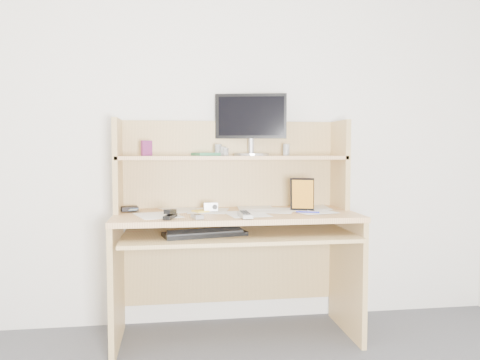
{
  "coord_description": "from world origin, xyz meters",
  "views": [
    {
      "loc": [
        -0.37,
        -1.21,
        1.11
      ],
      "look_at": [
        0.02,
        1.43,
        0.94
      ],
      "focal_mm": 35.0,
      "sensor_mm": 36.0,
      "label": 1
    }
  ],
  "objects": [
    {
      "name": "stapler",
      "position": [
        -0.38,
        1.29,
        0.78
      ],
      "size": [
        0.08,
        0.15,
        0.04
      ],
      "primitive_type": "cube",
      "rotation": [
        0.0,
        0.0,
        -0.28
      ],
      "color": "black",
      "rests_on": "paper_clutter"
    },
    {
      "name": "chip_stack_b",
      "position": [
        -0.08,
        1.66,
        1.12
      ],
      "size": [
        0.05,
        0.05,
        0.07
      ],
      "primitive_type": "cylinder",
      "rotation": [
        0.0,
        0.0,
        0.22
      ],
      "color": "white",
      "rests_on": "desk"
    },
    {
      "name": "blue_pen",
      "position": [
        0.4,
        1.38,
        0.76
      ],
      "size": [
        0.13,
        0.05,
        0.01
      ],
      "primitive_type": "cylinder",
      "rotation": [
        1.57,
        0.0,
        1.21
      ],
      "color": "#161BAA",
      "rests_on": "paper_clutter"
    },
    {
      "name": "chip_stack_d",
      "position": [
        0.34,
        1.65,
        1.12
      ],
      "size": [
        0.05,
        0.05,
        0.07
      ],
      "primitive_type": "cylinder",
      "rotation": [
        0.0,
        0.0,
        -0.4
      ],
      "color": "white",
      "rests_on": "desk"
    },
    {
      "name": "game_case",
      "position": [
        0.4,
        1.47,
        0.85
      ],
      "size": [
        0.14,
        0.06,
        0.2
      ],
      "primitive_type": "cube",
      "rotation": [
        0.0,
        0.0,
        -0.32
      ],
      "color": "black",
      "rests_on": "paper_clutter"
    },
    {
      "name": "chip_stack_c",
      "position": [
        -0.04,
        1.62,
        1.11
      ],
      "size": [
        0.05,
        0.05,
        0.05
      ],
      "primitive_type": "cylinder",
      "rotation": [
        0.0,
        0.0,
        0.21
      ],
      "color": "black",
      "rests_on": "desk"
    },
    {
      "name": "monitor",
      "position": [
        0.13,
        1.71,
        1.29
      ],
      "size": [
        0.45,
        0.23,
        0.39
      ],
      "rotation": [
        0.0,
        0.0,
        -0.23
      ],
      "color": "#BBBAC0",
      "rests_on": "desk"
    },
    {
      "name": "keyboard",
      "position": [
        -0.19,
        1.3,
        0.66
      ],
      "size": [
        0.47,
        0.25,
        0.03
      ],
      "rotation": [
        0.0,
        0.0,
        0.22
      ],
      "color": "black",
      "rests_on": "desk"
    },
    {
      "name": "tv_remote",
      "position": [
        0.02,
        1.27,
        0.77
      ],
      "size": [
        0.06,
        0.2,
        0.02
      ],
      "primitive_type": "cube",
      "rotation": [
        0.0,
        0.0,
        0.03
      ],
      "color": "#A8A8A2",
      "rests_on": "paper_clutter"
    },
    {
      "name": "digital_camera",
      "position": [
        -0.14,
        1.53,
        0.78
      ],
      "size": [
        0.08,
        0.04,
        0.05
      ],
      "primitive_type": "cube",
      "rotation": [
        0.0,
        0.0,
        0.07
      ],
      "color": "silver",
      "rests_on": "paper_clutter"
    },
    {
      "name": "desk",
      "position": [
        0.0,
        1.56,
        0.69
      ],
      "size": [
        1.4,
        0.7,
        1.3
      ],
      "color": "tan",
      "rests_on": "floor"
    },
    {
      "name": "card_box",
      "position": [
        -0.52,
        1.63,
        1.13
      ],
      "size": [
        0.07,
        0.05,
        0.09
      ],
      "primitive_type": "cube",
      "rotation": [
        0.0,
        0.0,
        0.57
      ],
      "color": "maroon",
      "rests_on": "desk"
    },
    {
      "name": "shelf_book",
      "position": [
        -0.16,
        1.67,
        1.09
      ],
      "size": [
        0.17,
        0.21,
        0.02
      ],
      "primitive_type": "cube",
      "rotation": [
        0.0,
        0.0,
        0.25
      ],
      "color": "#388D5A",
      "rests_on": "desk"
    },
    {
      "name": "flip_phone",
      "position": [
        -0.24,
        1.26,
        0.77
      ],
      "size": [
        0.07,
        0.1,
        0.02
      ],
      "primitive_type": "cube",
      "rotation": [
        0.0,
        0.0,
        0.28
      ],
      "color": "#A5A5A7",
      "rests_on": "paper_clutter"
    },
    {
      "name": "sticky_note_pad",
      "position": [
        -0.2,
        1.53,
        0.76
      ],
      "size": [
        0.11,
        0.11,
        0.01
      ],
      "primitive_type": "cube",
      "rotation": [
        0.0,
        0.0,
        0.46
      ],
      "color": "gold",
      "rests_on": "desk"
    },
    {
      "name": "chip_stack_a",
      "position": [
        -0.06,
        1.63,
        1.11
      ],
      "size": [
        0.05,
        0.05,
        0.06
      ],
      "primitive_type": "cylinder",
      "rotation": [
        0.0,
        0.0,
        0.34
      ],
      "color": "black",
      "rests_on": "desk"
    },
    {
      "name": "paper_clutter",
      "position": [
        0.0,
        1.48,
        0.75
      ],
      "size": [
        1.32,
        0.54,
        0.01
      ],
      "primitive_type": "cube",
      "color": "white",
      "rests_on": "desk"
    },
    {
      "name": "back_wall",
      "position": [
        0.0,
        1.8,
        1.25
      ],
      "size": [
        3.6,
        0.04,
        2.5
      ],
      "primitive_type": "cube",
      "color": "silver",
      "rests_on": "floor"
    },
    {
      "name": "wallet",
      "position": [
        -0.62,
        1.62,
        0.77
      ],
      "size": [
        0.11,
        0.1,
        0.02
      ],
      "primitive_type": "cube",
      "rotation": [
        0.0,
        0.0,
        0.21
      ],
      "color": "black",
      "rests_on": "paper_clutter"
    }
  ]
}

